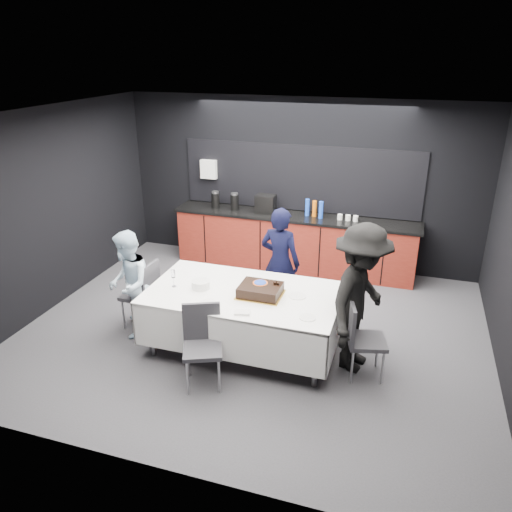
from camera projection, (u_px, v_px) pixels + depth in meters
The scene contains 18 objects.
ground at pixel (254, 331), 6.68m from camera, with size 6.00×6.00×0.00m, color #424247.
room_shell at pixel (253, 197), 5.95m from camera, with size 6.04×5.04×2.82m.
kitchenette at pixel (293, 237), 8.42m from camera, with size 4.10×0.64×2.05m.
party_table at pixel (244, 302), 6.08m from camera, with size 2.32×1.32×0.78m.
cake_assembly at pixel (260, 290), 5.92m from camera, with size 0.52×0.43×0.17m.
plate_stack at pixel (201, 284), 6.10m from camera, with size 0.22×0.22×0.10m, color white.
loose_plate_near at pixel (208, 303), 5.76m from camera, with size 0.19×0.19×0.01m, color white.
loose_plate_right_a at pixel (297, 296), 5.91m from camera, with size 0.21×0.21×0.01m, color white.
loose_plate_right_b at pixel (307, 318), 5.44m from camera, with size 0.18×0.18×0.01m, color white.
loose_plate_far at pixel (254, 280), 6.32m from camera, with size 0.21×0.21×0.01m, color white.
fork_pile at pixel (242, 313), 5.52m from camera, with size 0.17×0.11×0.03m, color white.
champagne_flute at pixel (173, 275), 6.10m from camera, with size 0.06×0.06×0.22m.
chair_left at pixel (144, 290), 6.60m from camera, with size 0.44×0.44×0.92m.
chair_right at pixel (360, 334), 5.59m from camera, with size 0.51×0.51×0.92m.
chair_near at pixel (202, 339), 5.50m from camera, with size 0.55×0.55×0.92m.
person_center at pixel (280, 262), 6.83m from camera, with size 0.57×0.38×1.57m, color black.
person_left at pixel (129, 284), 6.38m from camera, with size 0.69×0.53×1.41m, color #C5E2F8.
person_right at pixel (360, 299), 5.63m from camera, with size 1.15×0.66×1.77m, color black.
Camera 1 is at (1.78, -5.48, 3.51)m, focal length 35.00 mm.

